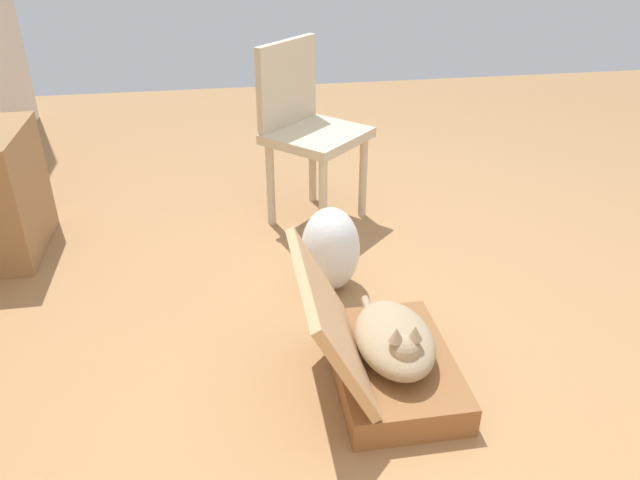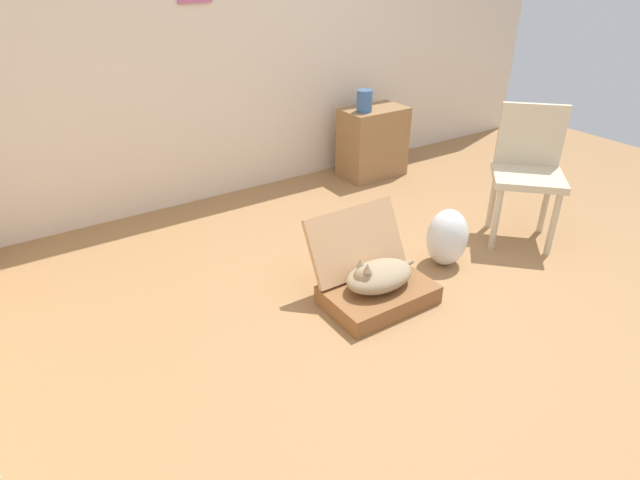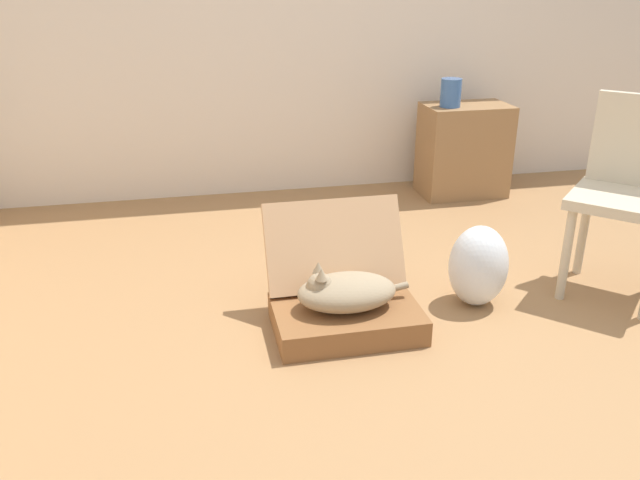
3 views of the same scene
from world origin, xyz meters
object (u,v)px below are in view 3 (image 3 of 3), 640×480
at_px(suitcase_base, 346,319).
at_px(chair, 629,188).
at_px(plastic_bag_white, 478,266).
at_px(side_table, 464,150).
at_px(cat, 345,291).
at_px(vase_tall, 451,93).

height_order(suitcase_base, chair, chair).
height_order(plastic_bag_white, side_table, side_table).
distance_m(cat, chair, 1.47).
distance_m(cat, plastic_bag_white, 0.69).
bearing_deg(suitcase_base, chair, 4.69).
relative_size(cat, side_table, 0.82).
xyz_separation_m(suitcase_base, chair, (1.41, 0.12, 0.48)).
bearing_deg(side_table, vase_tall, -165.23).
bearing_deg(chair, cat, -129.94).
distance_m(suitcase_base, cat, 0.14).
bearing_deg(chair, side_table, 140.55).
bearing_deg(side_table, cat, -127.34).
xyz_separation_m(plastic_bag_white, chair, (0.74, 0.00, 0.34)).
height_order(suitcase_base, cat, cat).
bearing_deg(suitcase_base, cat, 177.49).
xyz_separation_m(cat, side_table, (1.28, 1.68, 0.12)).
relative_size(plastic_bag_white, side_table, 0.63).
xyz_separation_m(side_table, vase_tall, (-0.15, -0.04, 0.41)).
height_order(suitcase_base, vase_tall, vase_tall).
relative_size(suitcase_base, side_table, 1.01).
relative_size(suitcase_base, plastic_bag_white, 1.62).
bearing_deg(vase_tall, side_table, 14.77).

